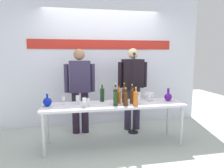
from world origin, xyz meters
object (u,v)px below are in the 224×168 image
decanter_blue_right (168,97)px  wine_bottle_2 (124,94)px  wine_bottle_3 (115,98)px  wine_bottle_5 (119,96)px  wine_bottle_6 (116,96)px  wine_glass_right_3 (138,98)px  display_table (114,107)px  wine_glass_left_0 (84,101)px  wine_glass_left_3 (88,101)px  wine_glass_left_2 (78,98)px  presenter_left (80,86)px  wine_glass_right_0 (152,95)px  wine_bottle_4 (126,98)px  microphone_stand (134,106)px  decanter_blue_left (47,102)px  wine_bottle_0 (136,98)px  presenter_right (133,84)px  wine_bottle_1 (102,94)px  wine_glass_right_2 (139,94)px  wine_glass_left_1 (63,99)px  wine_glass_right_1 (150,96)px  wine_bottle_7 (132,96)px  wine_glass_right_4 (145,94)px  wine_glass_right_5 (147,94)px

decanter_blue_right → wine_bottle_2: size_ratio=0.67×
wine_bottle_3 → wine_bottle_5: wine_bottle_5 is taller
wine_bottle_6 → wine_glass_right_3: (0.39, -0.02, -0.04)m
display_table → wine_glass_right_3: size_ratio=15.77×
wine_glass_left_0 → wine_glass_left_3: size_ratio=1.21×
wine_glass_left_0 → wine_glass_left_2: 0.25m
presenter_left → wine_glass_right_0: presenter_left is taller
wine_bottle_2 → wine_glass_right_0: 0.53m
wine_glass_right_3 → wine_bottle_4: bearing=-156.6°
microphone_stand → presenter_left: bearing=168.8°
decanter_blue_left → decanter_blue_right: (2.08, 0.00, 0.00)m
wine_glass_left_3 → wine_bottle_2: bearing=12.5°
wine_bottle_0 → wine_bottle_4: size_ratio=1.05×
wine_glass_right_3 → presenter_right: bearing=80.6°
decanter_blue_right → wine_glass_left_0: decanter_blue_right is taller
wine_bottle_1 → wine_bottle_2: 0.39m
presenter_left → wine_bottle_4: size_ratio=5.64×
wine_glass_right_2 → wine_bottle_3: bearing=-147.4°
wine_bottle_2 → wine_glass_left_1: 1.03m
decanter_blue_left → wine_glass_left_2: (0.48, 0.04, 0.03)m
presenter_right → wine_glass_left_0: 1.33m
wine_bottle_2 → wine_glass_right_2: bearing=21.8°
wine_bottle_4 → wine_glass_right_1: 0.54m
decanter_blue_right → wine_glass_right_2: decanter_blue_right is taller
wine_bottle_4 → microphone_stand: 0.79m
display_table → wine_glass_right_2: bearing=20.6°
wine_bottle_2 → wine_bottle_5: wine_bottle_2 is taller
display_table → wine_glass_right_0: bearing=8.0°
wine_bottle_1 → decanter_blue_left: bearing=-169.0°
presenter_left → wine_bottle_7: presenter_left is taller
wine_bottle_4 → wine_glass_right_4: wine_bottle_4 is taller
wine_glass_left_2 → wine_bottle_5: bearing=-5.1°
decanter_blue_left → wine_glass_right_0: bearing=2.0°
wine_glass_left_2 → wine_glass_right_3: same height
wine_glass_right_1 → microphone_stand: microphone_stand is taller
wine_glass_right_1 → wine_glass_right_2: size_ratio=1.01×
wine_bottle_5 → microphone_stand: (0.41, 0.46, -0.31)m
wine_bottle_0 → wine_glass_left_0: wine_bottle_0 is taller
presenter_right → wine_bottle_1: presenter_right is taller
wine_glass_right_0 → wine_glass_right_1: 0.09m
wine_glass_right_5 → wine_bottle_0: bearing=-132.3°
wine_bottle_6 → wine_bottle_0: bearing=-31.5°
wine_bottle_0 → wine_bottle_2: wine_bottle_2 is taller
wine_bottle_5 → wine_glass_right_4: size_ratio=2.19×
wine_bottle_7 → wine_glass_right_3: wine_bottle_7 is taller
wine_bottle_7 → wine_bottle_2: bearing=135.4°
decanter_blue_left → decanter_blue_right: 2.08m
wine_glass_left_1 → wine_glass_right_1: bearing=-1.7°
wine_bottle_7 → wine_glass_right_2: bearing=48.0°
wine_bottle_4 → wine_glass_left_3: size_ratio=2.37×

